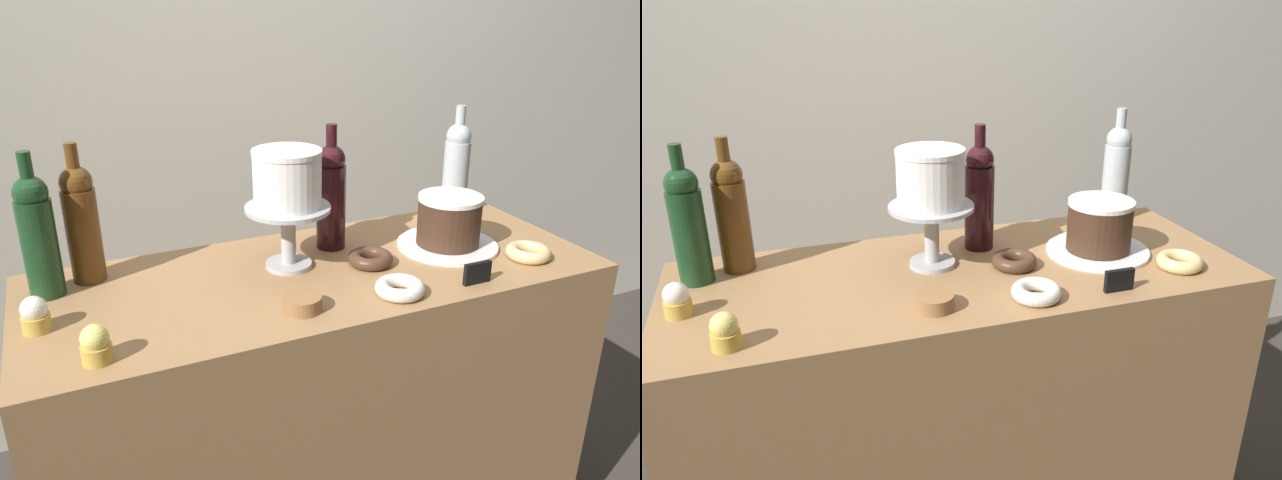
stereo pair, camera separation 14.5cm
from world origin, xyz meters
The scene contains 17 objects.
back_wall centered at (0.00, 0.85, 1.30)m, with size 6.00×0.05×2.60m.
display_counter centered at (0.00, 0.00, 0.45)m, with size 1.38×0.54×0.90m.
cake_stand_pedestal centered at (-0.06, 0.05, 1.00)m, with size 0.21×0.21×0.16m.
white_layer_cake centered at (-0.06, 0.05, 1.12)m, with size 0.16×0.16×0.14m.
silver_serving_platter centered at (0.37, 0.00, 0.90)m, with size 0.26×0.26×0.01m.
chocolate_round_cake centered at (0.37, 0.00, 0.97)m, with size 0.17×0.17×0.13m.
wine_bottle_clear centered at (0.54, 0.22, 1.04)m, with size 0.08×0.08×0.33m.
wine_bottle_amber centered at (-0.51, 0.18, 1.04)m, with size 0.08×0.08×0.33m.
wine_bottle_dark_red centered at (0.09, 0.13, 1.04)m, with size 0.08×0.08×0.33m.
wine_bottle_green centered at (-0.60, 0.13, 1.04)m, with size 0.08×0.08×0.33m.
cupcake_vanilla centered at (-0.63, -0.03, 0.93)m, with size 0.06×0.06×0.07m.
cupcake_lemon centered at (-0.53, -0.19, 0.93)m, with size 0.06×0.06×0.07m.
donut_sugar centered at (0.11, -0.19, 0.91)m, with size 0.11×0.11×0.03m.
donut_chocolate centered at (0.13, -0.02, 0.91)m, with size 0.11×0.11×0.03m.
donut_glazed centered at (0.51, -0.15, 0.91)m, with size 0.11×0.11×0.03m.
cookie_stack centered at (-0.11, -0.16, 0.91)m, with size 0.08×0.08×0.03m.
price_sign_chalkboard centered at (0.30, -0.21, 0.92)m, with size 0.07×0.01×0.05m.
Camera 2 is at (-0.41, -1.28, 1.52)m, focal length 34.28 mm.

